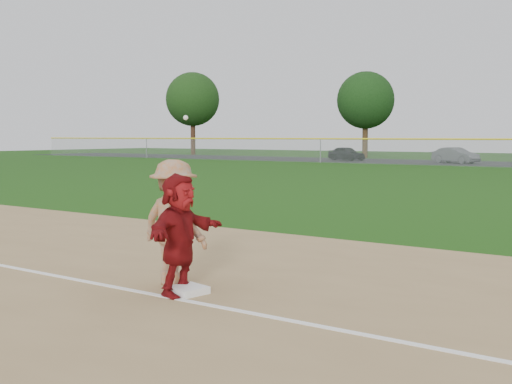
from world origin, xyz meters
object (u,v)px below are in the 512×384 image
Objects in this scene: car_mid at (456,155)px; base_runner at (180,234)px; car_left at (346,153)px; first_base at (188,290)px.

base_runner is at bearing -146.48° from car_mid.
car_left is 0.95× the size of car_mid.
car_mid is (-10.48, 45.61, 0.58)m from first_base.
car_left is 10.08m from car_mid.
car_left reaches higher than first_base.
base_runner is 0.46× the size of car_left.
car_left is at bearing 114.07° from first_base.
car_mid is (-10.41, 45.69, -0.21)m from base_runner.
first_base is 0.80m from base_runner.
car_mid is at bearing -73.19° from car_left.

